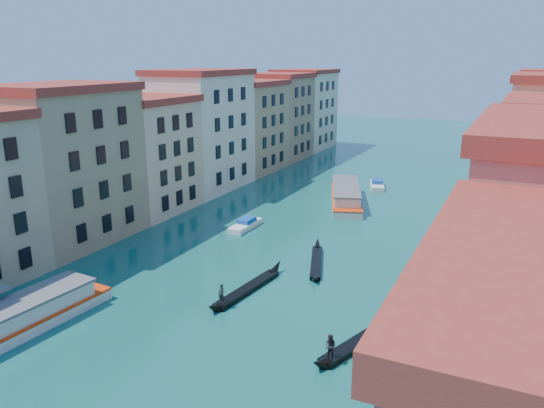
% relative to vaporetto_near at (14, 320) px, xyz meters
% --- Properties ---
extents(left_bank_palazzos, '(12.80, 128.40, 21.00)m').
position_rel_vaporetto_near_xyz_m(left_bank_palazzos, '(-14.10, 45.65, 8.48)').
color(left_bank_palazzos, beige).
rests_on(left_bank_palazzos, ground).
extents(quay, '(4.00, 140.00, 1.00)m').
position_rel_vaporetto_near_xyz_m(quay, '(33.90, 45.97, -0.73)').
color(quay, gray).
rests_on(quay, ground).
extents(restaurant_awnings, '(3.20, 44.55, 3.12)m').
position_rel_vaporetto_near_xyz_m(restaurant_awnings, '(34.09, 3.98, 1.76)').
color(restaurant_awnings, maroon).
rests_on(restaurant_awnings, ground).
extents(mooring_poles_right, '(1.44, 54.24, 3.20)m').
position_rel_vaporetto_near_xyz_m(mooring_poles_right, '(31.00, 9.77, 0.07)').
color(mooring_poles_right, brown).
rests_on(mooring_poles_right, ground).
extents(vaporetto_near, '(5.51, 18.60, 2.73)m').
position_rel_vaporetto_near_xyz_m(vaporetto_near, '(0.00, 0.00, 0.00)').
color(vaporetto_near, silver).
rests_on(vaporetto_near, ground).
extents(vaporetto_far, '(10.76, 19.81, 2.89)m').
position_rel_vaporetto_near_xyz_m(vaporetto_far, '(12.54, 53.34, 0.07)').
color(vaporetto_far, beige).
rests_on(vaporetto_far, ground).
extents(gondola_fore, '(2.51, 13.43, 2.68)m').
position_rel_vaporetto_near_xyz_m(gondola_fore, '(14.12, 16.21, -0.78)').
color(gondola_fore, black).
rests_on(gondola_fore, ground).
extents(gondola_right, '(5.38, 13.21, 2.72)m').
position_rel_vaporetto_near_xyz_m(gondola_right, '(27.48, 11.25, -0.71)').
color(gondola_right, black).
rests_on(gondola_right, ground).
extents(gondola_far, '(5.07, 12.17, 1.78)m').
position_rel_vaporetto_near_xyz_m(gondola_far, '(17.77, 26.30, -0.86)').
color(gondola_far, black).
rests_on(gondola_far, ground).
extents(motorboat_mid, '(2.11, 6.51, 1.35)m').
position_rel_vaporetto_near_xyz_m(motorboat_mid, '(4.12, 34.42, -0.70)').
color(motorboat_mid, white).
rests_on(motorboat_mid, ground).
extents(motorboat_far, '(4.30, 7.43, 1.47)m').
position_rel_vaporetto_near_xyz_m(motorboat_far, '(14.53, 65.62, -0.66)').
color(motorboat_far, white).
rests_on(motorboat_far, ground).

